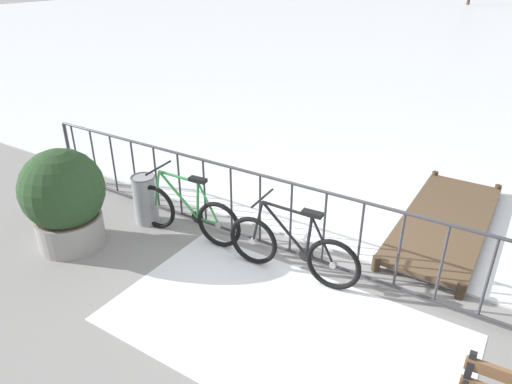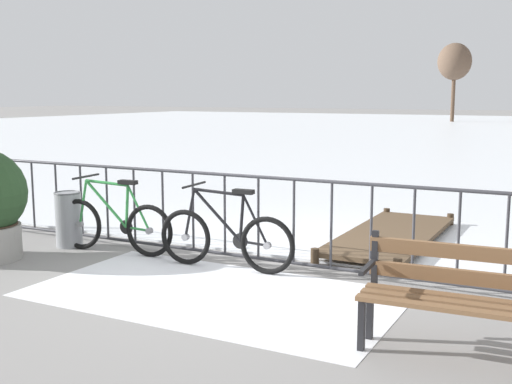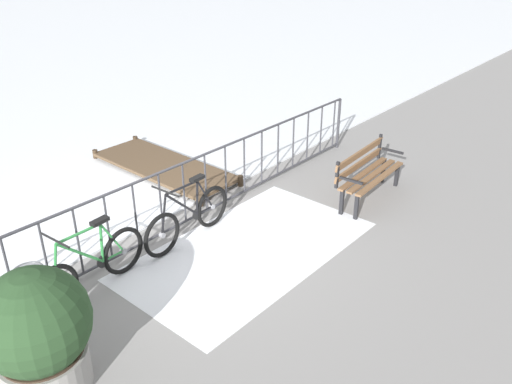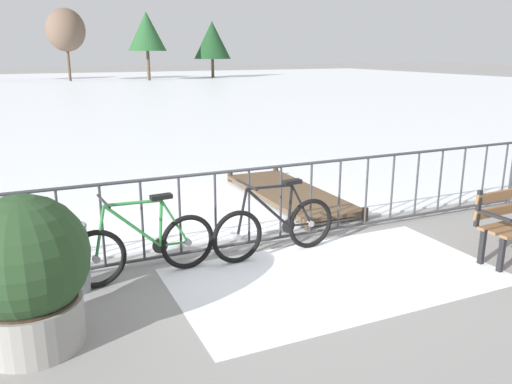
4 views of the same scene
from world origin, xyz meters
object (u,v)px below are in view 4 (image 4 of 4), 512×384
at_px(trash_bin, 72,258).
at_px(bicycle_second, 276,227).
at_px(bicycle_near_railing, 144,247).
at_px(planter_with_shrub, 26,272).

bearing_deg(trash_bin, bicycle_second, -0.11).
bearing_deg(trash_bin, bicycle_near_railing, 0.26).
relative_size(bicycle_second, planter_with_shrub, 1.26).
bearing_deg(bicycle_near_railing, trash_bin, -179.74).
bearing_deg(trash_bin, planter_with_shrub, -113.87).
bearing_deg(bicycle_second, planter_with_shrub, -161.06).
height_order(bicycle_near_railing, trash_bin, bicycle_near_railing).
bearing_deg(planter_with_shrub, trash_bin, 66.13).
height_order(bicycle_second, trash_bin, bicycle_second).
distance_m(planter_with_shrub, trash_bin, 1.12).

